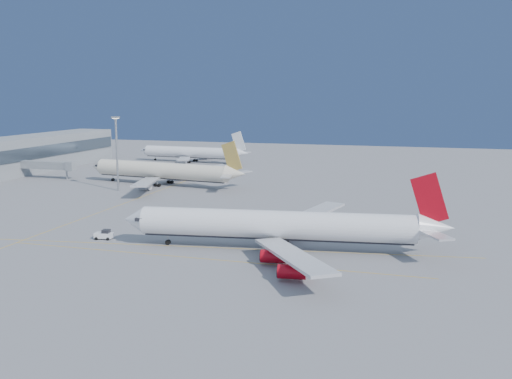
% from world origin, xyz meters
% --- Properties ---
extents(ground, '(500.00, 500.00, 0.00)m').
position_xyz_m(ground, '(0.00, 0.00, 0.00)').
color(ground, slate).
rests_on(ground, ground).
extents(terminal, '(18.40, 110.00, 15.00)m').
position_xyz_m(terminal, '(-114.93, 85.00, 7.51)').
color(terminal, gray).
rests_on(terminal, ground).
extents(jet_bridge, '(23.60, 3.60, 6.90)m').
position_xyz_m(jet_bridge, '(-93.11, 72.00, 5.17)').
color(jet_bridge, gray).
rests_on(jet_bridge, ground).
extents(taxiway_lines, '(118.86, 140.00, 0.02)m').
position_xyz_m(taxiway_lines, '(-14.71, 6.34, 0.01)').
color(taxiway_lines, '#D29C0B').
rests_on(taxiway_lines, ground).
extents(airliner_virgin, '(70.38, 62.78, 17.37)m').
position_xyz_m(airliner_virgin, '(18.46, -2.96, 5.24)').
color(airliner_virgin, white).
rests_on(airliner_virgin, ground).
extents(airliner_etihad, '(65.53, 60.01, 17.12)m').
position_xyz_m(airliner_etihad, '(-43.24, 69.49, 5.21)').
color(airliner_etihad, beige).
rests_on(airliner_etihad, ground).
extents(airliner_third, '(58.18, 53.52, 15.60)m').
position_xyz_m(airliner_third, '(-60.59, 137.38, 4.72)').
color(airliner_third, white).
rests_on(airliner_third, ground).
extents(pushback_tug, '(4.23, 2.91, 2.25)m').
position_xyz_m(pushback_tug, '(-22.85, -5.72, 1.04)').
color(pushback_tug, white).
rests_on(pushback_tug, ground).
extents(light_mast, '(2.18, 2.18, 25.26)m').
position_xyz_m(light_mast, '(-53.52, 54.33, 14.91)').
color(light_mast, gray).
rests_on(light_mast, ground).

